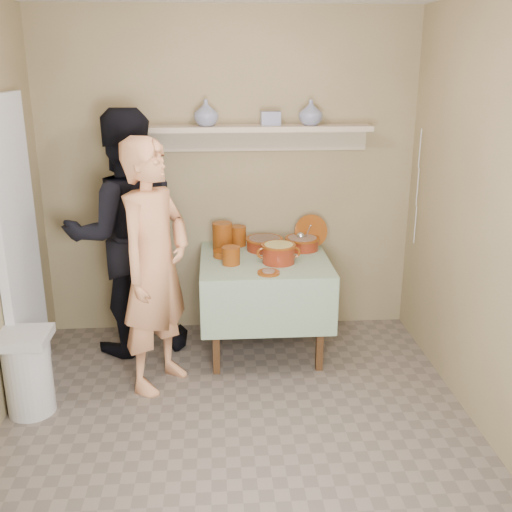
{
  "coord_description": "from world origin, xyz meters",
  "views": [
    {
      "loc": [
        -0.11,
        -3.04,
        2.19
      ],
      "look_at": [
        0.15,
        0.75,
        0.95
      ],
      "focal_mm": 42.0,
      "sensor_mm": 36.0,
      "label": 1
    }
  ],
  "objects": [
    {
      "name": "ground",
      "position": [
        0.0,
        0.0,
        0.0
      ],
      "size": [
        3.5,
        3.5,
        0.0
      ],
      "primitive_type": "plane",
      "color": "#6D6056",
      "rests_on": "ground"
    },
    {
      "name": "tile_panel",
      "position": [
        -1.46,
        0.95,
        1.0
      ],
      "size": [
        0.06,
        0.7,
        2.0
      ],
      "primitive_type": "cube",
      "color": "silver",
      "rests_on": "ground"
    },
    {
      "name": "plate_stack_a",
      "position": [
        -0.06,
        1.53,
        0.87
      ],
      "size": [
        0.16,
        0.16,
        0.21
      ],
      "primitive_type": "cylinder",
      "color": "#6D2D09",
      "rests_on": "serving_table"
    },
    {
      "name": "plate_stack_b",
      "position": [
        0.06,
        1.61,
        0.84
      ],
      "size": [
        0.13,
        0.13,
        0.16
      ],
      "primitive_type": "cylinder",
      "color": "#6D2D09",
      "rests_on": "serving_table"
    },
    {
      "name": "bowl_stack",
      "position": [
        -0.01,
        1.14,
        0.83
      ],
      "size": [
        0.13,
        0.13,
        0.13
      ],
      "primitive_type": "cylinder",
      "color": "#6D2D09",
      "rests_on": "serving_table"
    },
    {
      "name": "empty_bowl",
      "position": [
        -0.06,
        1.33,
        0.79
      ],
      "size": [
        0.16,
        0.16,
        0.05
      ],
      "primitive_type": "cylinder",
      "color": "#6D2D09",
      "rests_on": "serving_table"
    },
    {
      "name": "propped_lid",
      "position": [
        0.65,
        1.57,
        0.88
      ],
      "size": [
        0.28,
        0.11,
        0.27
      ],
      "primitive_type": "cylinder",
      "rotation": [
        1.32,
        0.0,
        0.08
      ],
      "color": "#6D2D09",
      "rests_on": "serving_table"
    },
    {
      "name": "vase_right",
      "position": [
        0.63,
        1.61,
        1.82
      ],
      "size": [
        0.21,
        0.21,
        0.19
      ],
      "primitive_type": "imported",
      "rotation": [
        0.0,
        0.0,
        -0.19
      ],
      "color": "navy",
      "rests_on": "wall_shelf"
    },
    {
      "name": "vase_left",
      "position": [
        -0.17,
        1.6,
        1.82
      ],
      "size": [
        0.25,
        0.25,
        0.2
      ],
      "primitive_type": "imported",
      "rotation": [
        0.0,
        0.0,
        0.44
      ],
      "color": "navy",
      "rests_on": "wall_shelf"
    },
    {
      "name": "ceramic_box",
      "position": [
        0.32,
        1.62,
        1.77
      ],
      "size": [
        0.15,
        0.11,
        0.11
      ],
      "primitive_type": "cube",
      "rotation": [
        0.0,
        0.0,
        0.05
      ],
      "color": "navy",
      "rests_on": "wall_shelf"
    },
    {
      "name": "person_cook",
      "position": [
        -0.53,
        0.8,
        0.87
      ],
      "size": [
        0.69,
        0.76,
        1.74
      ],
      "primitive_type": "imported",
      "rotation": [
        0.0,
        0.0,
        1.02
      ],
      "color": "tan",
      "rests_on": "ground"
    },
    {
      "name": "person_helper",
      "position": [
        -0.8,
        1.37,
        0.94
      ],
      "size": [
        1.08,
        0.95,
        1.88
      ],
      "primitive_type": "imported",
      "rotation": [
        0.0,
        0.0,
        -2.84
      ],
      "color": "black",
      "rests_on": "ground"
    },
    {
      "name": "room_shell",
      "position": [
        0.0,
        0.0,
        1.61
      ],
      "size": [
        3.04,
        3.54,
        2.62
      ],
      "color": "#98865D",
      "rests_on": "ground"
    },
    {
      "name": "serving_table",
      "position": [
        0.25,
        1.28,
        0.64
      ],
      "size": [
        0.97,
        0.97,
        0.76
      ],
      "color": "#4C2D16",
      "rests_on": "ground"
    },
    {
      "name": "cazuela_meat_a",
      "position": [
        0.27,
        1.48,
        0.82
      ],
      "size": [
        0.3,
        0.3,
        0.1
      ],
      "color": "#67180A",
      "rests_on": "serving_table"
    },
    {
      "name": "cazuela_meat_b",
      "position": [
        0.57,
        1.47,
        0.82
      ],
      "size": [
        0.28,
        0.28,
        0.1
      ],
      "color": "#67180A",
      "rests_on": "serving_table"
    },
    {
      "name": "ladle",
      "position": [
        0.56,
        1.48,
        0.87
      ],
      "size": [
        0.08,
        0.26,
        0.19
      ],
      "color": "silver",
      "rests_on": "cazuela_meat_b"
    },
    {
      "name": "cazuela_rice",
      "position": [
        0.35,
        1.16,
        0.85
      ],
      "size": [
        0.33,
        0.25,
        0.14
      ],
      "color": "#67180A",
      "rests_on": "serving_table"
    },
    {
      "name": "front_plate",
      "position": [
        0.25,
        0.92,
        0.77
      ],
      "size": [
        0.16,
        0.16,
        0.03
      ],
      "color": "#6D2D09",
      "rests_on": "serving_table"
    },
    {
      "name": "wall_shelf",
      "position": [
        0.2,
        1.65,
        1.67
      ],
      "size": [
        1.8,
        0.25,
        0.21
      ],
      "color": "#BEA98D",
      "rests_on": "room_shell"
    },
    {
      "name": "trash_bin",
      "position": [
        -1.34,
        0.47,
        0.28
      ],
      "size": [
        0.32,
        0.32,
        0.56
      ],
      "color": "silver",
      "rests_on": "ground"
    },
    {
      "name": "electrical_cord",
      "position": [
        1.47,
        1.48,
        1.25
      ],
      "size": [
        0.01,
        0.05,
        0.9
      ],
      "color": "silver",
      "rests_on": "wall_shelf"
    }
  ]
}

